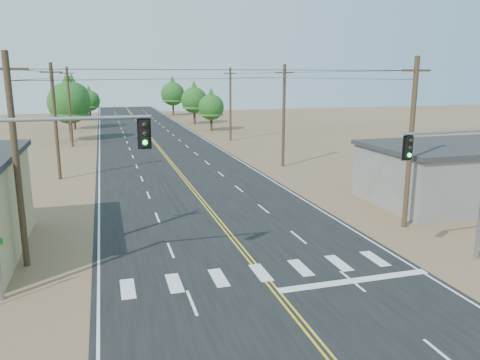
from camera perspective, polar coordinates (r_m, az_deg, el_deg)
name	(u,v)px	position (r m, az deg, el deg)	size (l,w,h in m)	color
road	(182,176)	(42.53, -7.05, 0.43)	(15.00, 200.00, 0.02)	black
building_right	(473,173)	(37.88, 26.58, 0.74)	(15.00, 8.00, 4.00)	gray
utility_pole_left_near	(16,161)	(23.70, -25.62, 2.14)	(1.80, 0.30, 10.00)	#4C3826
utility_pole_left_mid	(55,121)	(43.41, -21.59, 6.72)	(1.80, 0.30, 10.00)	#4C3826
utility_pole_left_far	(70,106)	(63.30, -20.07, 8.42)	(1.80, 0.30, 10.00)	#4C3826
utility_pole_right_near	(411,143)	(28.95, 20.08, 4.30)	(1.80, 0.30, 10.00)	#4C3826
utility_pole_right_mid	(284,115)	(46.48, 5.35, 7.87)	(1.80, 0.30, 10.00)	#4C3826
utility_pole_right_far	(230,104)	(65.44, -1.18, 9.29)	(1.80, 0.30, 10.00)	#4C3826
signal_mast_left	(39,175)	(20.09, -23.31, 0.54)	(6.46, 0.48, 7.47)	gray
signal_mast_right	(463,174)	(24.22, 25.51, 0.71)	(5.04, 0.63, 6.61)	gray
tree_left_near	(69,98)	(69.25, -20.17, 9.31)	(5.73, 5.73, 9.55)	#3F2D1E
tree_left_mid	(72,95)	(84.43, -19.75, 9.72)	(5.61, 5.61, 9.35)	#3F2D1E
tree_left_far	(89,99)	(101.69, -17.92, 9.43)	(4.25, 4.25, 7.08)	#3F2D1E
tree_right_near	(211,105)	(77.53, -3.54, 9.17)	(4.20, 4.20, 7.00)	#3F2D1E
tree_right_mid	(194,97)	(88.90, -5.62, 9.98)	(4.83, 4.83, 8.05)	#3F2D1E
tree_right_far	(173,91)	(108.73, -8.21, 10.65)	(5.31, 5.31, 8.86)	#3F2D1E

